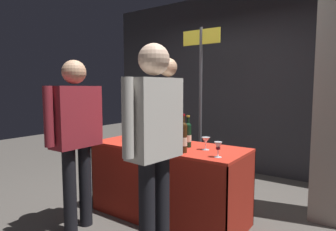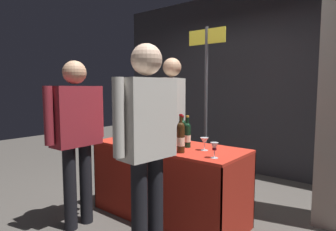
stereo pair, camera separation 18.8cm
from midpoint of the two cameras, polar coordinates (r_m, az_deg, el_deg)
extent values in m
plane|color=#514C47|center=(3.13, 1.83, -19.66)|extent=(12.00, 12.00, 0.00)
cube|color=#2D2D33|center=(4.66, 17.49, 6.37)|extent=(5.04, 0.12, 2.84)
cube|color=red|center=(2.89, 1.87, -6.18)|extent=(1.58, 0.66, 0.02)
cube|color=#A32519|center=(2.76, -2.32, -14.98)|extent=(1.58, 0.01, 0.73)
cube|color=#A32519|center=(3.24, 5.34, -11.81)|extent=(1.58, 0.01, 0.73)
cube|color=#A32519|center=(3.50, -8.65, -10.56)|extent=(0.01, 0.66, 0.73)
cube|color=#A32519|center=(2.63, 16.23, -16.27)|extent=(0.01, 0.66, 0.73)
cylinder|color=black|center=(2.98, 4.67, -3.58)|extent=(0.08, 0.08, 0.21)
sphere|color=black|center=(2.96, 4.69, -1.60)|extent=(0.08, 0.08, 0.08)
cylinder|color=black|center=(2.96, 4.69, -0.96)|extent=(0.03, 0.03, 0.07)
cylinder|color=maroon|center=(2.95, 4.70, -0.14)|extent=(0.04, 0.04, 0.02)
cylinder|color=beige|center=(2.98, 4.67, -3.90)|extent=(0.08, 0.08, 0.07)
cylinder|color=black|center=(3.14, -4.06, -2.94)|extent=(0.08, 0.08, 0.22)
sphere|color=black|center=(3.12, -4.08, -0.90)|extent=(0.07, 0.07, 0.07)
cylinder|color=black|center=(3.12, -4.08, -0.21)|extent=(0.03, 0.03, 0.08)
cylinder|color=maroon|center=(3.11, -4.09, 0.65)|extent=(0.03, 0.03, 0.02)
cylinder|color=beige|center=(3.14, -4.06, -3.27)|extent=(0.08, 0.08, 0.07)
cylinder|color=#38230F|center=(2.53, 4.72, -4.83)|extent=(0.07, 0.07, 0.24)
sphere|color=#38230F|center=(2.51, 4.74, -2.14)|extent=(0.07, 0.07, 0.07)
cylinder|color=#38230F|center=(2.51, 4.75, -1.13)|extent=(0.03, 0.03, 0.09)
cylinder|color=maroon|center=(2.50, 4.76, 0.09)|extent=(0.03, 0.03, 0.02)
cylinder|color=beige|center=(2.54, 4.72, -5.25)|extent=(0.07, 0.07, 0.08)
cylinder|color=#192333|center=(2.91, 0.77, -3.74)|extent=(0.08, 0.08, 0.21)
sphere|color=#192333|center=(2.89, 0.77, -1.67)|extent=(0.08, 0.08, 0.08)
cylinder|color=#192333|center=(2.89, 0.77, -0.93)|extent=(0.03, 0.03, 0.08)
cylinder|color=black|center=(2.88, 0.77, 0.00)|extent=(0.04, 0.04, 0.02)
cylinder|color=beige|center=(2.91, 0.77, -4.07)|extent=(0.08, 0.08, 0.07)
cylinder|color=black|center=(3.37, -4.24, -2.28)|extent=(0.07, 0.07, 0.23)
sphere|color=black|center=(3.36, -4.25, -0.32)|extent=(0.07, 0.07, 0.07)
cylinder|color=black|center=(3.36, -4.25, 0.42)|extent=(0.03, 0.03, 0.09)
cylinder|color=black|center=(3.35, -4.26, 1.32)|extent=(0.03, 0.03, 0.02)
cylinder|color=beige|center=(3.38, -4.23, -2.59)|extent=(0.07, 0.07, 0.07)
cylinder|color=black|center=(2.77, 5.85, -4.29)|extent=(0.07, 0.07, 0.21)
sphere|color=black|center=(2.75, 5.87, -2.15)|extent=(0.06, 0.06, 0.06)
cylinder|color=black|center=(2.75, 5.88, -1.26)|extent=(0.03, 0.03, 0.09)
cylinder|color=#B7932D|center=(2.74, 5.89, -0.19)|extent=(0.03, 0.03, 0.02)
cylinder|color=beige|center=(2.77, 5.85, -4.62)|extent=(0.07, 0.07, 0.07)
cylinder|color=silver|center=(2.67, 9.33, -6.92)|extent=(0.07, 0.07, 0.00)
cylinder|color=silver|center=(2.67, 9.34, -6.28)|extent=(0.01, 0.01, 0.06)
cone|color=silver|center=(2.66, 9.36, -5.05)|extent=(0.08, 0.08, 0.06)
cylinder|color=silver|center=(2.87, -1.41, -5.99)|extent=(0.06, 0.06, 0.00)
cylinder|color=silver|center=(2.86, -1.41, -5.29)|extent=(0.01, 0.01, 0.07)
cone|color=silver|center=(2.85, -1.41, -4.07)|extent=(0.07, 0.07, 0.06)
cylinder|color=#590C19|center=(2.85, -1.41, -4.37)|extent=(0.04, 0.04, 0.01)
cylinder|color=silver|center=(2.41, 11.54, -8.37)|extent=(0.06, 0.06, 0.00)
cylinder|color=silver|center=(2.40, 11.55, -7.67)|extent=(0.01, 0.01, 0.06)
cone|color=silver|center=(2.38, 11.58, -6.18)|extent=(0.07, 0.07, 0.07)
cylinder|color=#590C19|center=(2.39, 11.57, -6.64)|extent=(0.04, 0.04, 0.02)
cube|color=silver|center=(3.23, -0.43, -3.47)|extent=(0.02, 0.17, 0.14)
cylinder|color=#4C4233|center=(3.78, 2.72, -8.32)|extent=(0.12, 0.12, 0.85)
cylinder|color=#4C4233|center=(3.65, 1.77, -8.83)|extent=(0.12, 0.12, 0.85)
cube|color=beige|center=(3.60, 2.30, 2.73)|extent=(0.29, 0.42, 0.60)
sphere|color=tan|center=(3.61, 2.33, 9.67)|extent=(0.23, 0.23, 0.23)
cylinder|color=beige|center=(3.82, 3.74, 3.25)|extent=(0.08, 0.08, 0.56)
cylinder|color=beige|center=(3.39, 0.68, 2.96)|extent=(0.08, 0.08, 0.56)
cylinder|color=black|center=(2.86, -17.32, -13.83)|extent=(0.12, 0.12, 0.79)
cylinder|color=black|center=(2.96, -14.43, -13.11)|extent=(0.12, 0.12, 0.79)
cube|color=maroon|center=(2.76, -16.22, -0.09)|extent=(0.21, 0.45, 0.56)
sphere|color=tan|center=(2.76, -16.45, 8.32)|extent=(0.22, 0.22, 0.22)
cylinder|color=maroon|center=(2.62, -21.07, -0.06)|extent=(0.08, 0.08, 0.52)
cylinder|color=maroon|center=(2.93, -11.91, 0.75)|extent=(0.08, 0.08, 0.52)
cylinder|color=black|center=(2.19, -3.20, -19.32)|extent=(0.12, 0.12, 0.82)
cylinder|color=black|center=(2.29, -0.07, -18.16)|extent=(0.12, 0.12, 0.82)
cube|color=beige|center=(2.05, -1.65, -0.57)|extent=(0.25, 0.43, 0.58)
sphere|color=beige|center=(2.05, -1.69, 11.21)|extent=(0.23, 0.23, 0.23)
cylinder|color=beige|center=(1.89, -7.16, -0.44)|extent=(0.08, 0.08, 0.54)
cylinder|color=beige|center=(2.23, 3.01, 0.51)|extent=(0.08, 0.08, 0.54)
cylinder|color=#47474C|center=(3.94, 8.98, 1.75)|extent=(0.04, 0.04, 2.15)
cube|color=yellow|center=(3.99, 9.19, 15.42)|extent=(0.56, 0.02, 0.20)
camera|label=1|loc=(0.09, -88.11, 0.18)|focal=30.28mm
camera|label=2|loc=(0.09, 91.89, -0.18)|focal=30.28mm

